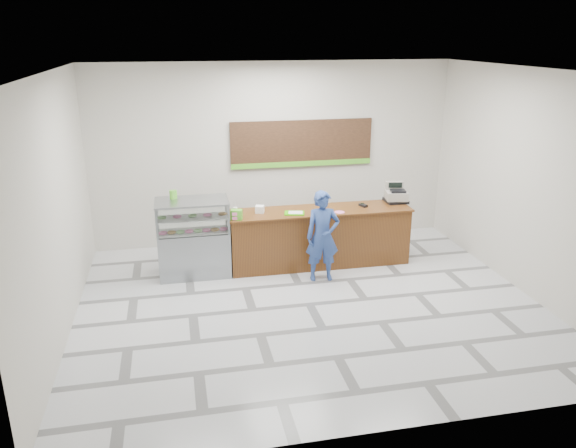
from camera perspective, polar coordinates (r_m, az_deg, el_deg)
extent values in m
plane|color=silver|center=(8.77, 2.21, -8.16)|extent=(7.00, 7.00, 0.00)
plane|color=beige|center=(10.98, -1.45, 7.10)|extent=(7.00, 0.00, 7.00)
plane|color=silver|center=(7.84, 2.54, 15.30)|extent=(7.00, 7.00, 0.00)
cube|color=#613412|center=(10.08, 3.18, -1.41)|extent=(3.20, 0.70, 1.00)
cube|color=#613412|center=(9.91, 3.23, 1.39)|extent=(3.26, 0.76, 0.03)
cube|color=gray|center=(9.81, -9.49, -2.85)|extent=(1.20, 0.70, 0.80)
cube|color=white|center=(9.59, -9.70, 0.76)|extent=(1.20, 0.70, 0.50)
cube|color=gray|center=(9.51, -9.78, 2.28)|extent=(1.22, 0.72, 0.03)
cube|color=silver|center=(9.66, -9.62, -0.53)|extent=(1.14, 0.64, 0.02)
cube|color=silver|center=(9.59, -9.70, 0.82)|extent=(1.14, 0.64, 0.02)
torus|color=pink|center=(9.56, -12.60, -0.73)|extent=(0.15, 0.15, 0.05)
torus|color=#A47233|center=(9.56, -11.74, -0.67)|extent=(0.15, 0.15, 0.05)
torus|color=#92D67B|center=(9.56, -10.89, -0.62)|extent=(0.15, 0.15, 0.05)
torus|color=pink|center=(9.56, -10.03, -0.56)|extent=(0.15, 0.15, 0.05)
torus|color=#92D67B|center=(9.56, -9.18, -0.51)|extent=(0.15, 0.15, 0.05)
torus|color=pink|center=(9.57, -8.33, -0.45)|extent=(0.15, 0.15, 0.05)
torus|color=#A47233|center=(9.57, -7.47, -0.39)|extent=(0.15, 0.15, 0.05)
torus|color=pink|center=(9.58, -6.62, -0.34)|extent=(0.15, 0.15, 0.05)
torus|color=#92D67B|center=(9.63, -12.69, 0.91)|extent=(0.15, 0.15, 0.05)
torus|color=pink|center=(9.62, -11.21, 1.01)|extent=(0.15, 0.15, 0.05)
torus|color=#92D67B|center=(9.63, -9.72, 1.10)|extent=(0.15, 0.15, 0.05)
torus|color=pink|center=(9.64, -8.24, 1.20)|extent=(0.15, 0.15, 0.05)
torus|color=#A47233|center=(9.65, -6.76, 1.29)|extent=(0.15, 0.15, 0.05)
cube|color=black|center=(11.01, 1.43, 8.20)|extent=(2.80, 0.05, 0.90)
cube|color=#53B228|center=(11.07, 1.45, 6.13)|extent=(2.80, 0.02, 0.10)
cube|color=black|center=(10.52, 10.89, 2.36)|extent=(0.38, 0.38, 0.06)
cube|color=gray|center=(10.50, 10.92, 2.91)|extent=(0.45, 0.46, 0.15)
cube|color=black|center=(10.40, 11.11, 3.30)|extent=(0.30, 0.23, 0.04)
cube|color=gray|center=(10.56, 10.74, 3.88)|extent=(0.34, 0.15, 0.15)
cube|color=black|center=(10.51, 10.85, 3.90)|extent=(0.25, 0.06, 0.10)
cube|color=black|center=(10.16, 7.64, 1.89)|extent=(0.14, 0.18, 0.04)
cube|color=#33BE00|center=(9.67, 0.66, 1.12)|extent=(0.39, 0.32, 0.02)
cube|color=white|center=(9.67, 0.77, 1.18)|extent=(0.28, 0.22, 0.00)
cube|color=white|center=(9.71, -2.89, 1.51)|extent=(0.18, 0.18, 0.12)
cylinder|color=silver|center=(9.71, -5.39, 1.39)|extent=(0.07, 0.07, 0.11)
cube|color=#53B228|center=(9.38, -5.26, 0.96)|extent=(0.22, 0.18, 0.17)
cylinder|color=pink|center=(9.78, 5.26, 1.21)|extent=(0.18, 0.18, 0.00)
cylinder|color=#53B228|center=(9.65, -11.67, 2.94)|extent=(0.09, 0.09, 0.15)
cylinder|color=#53B228|center=(9.69, -11.46, 2.99)|extent=(0.09, 0.09, 0.14)
imported|color=navy|center=(9.36, 3.53, -1.25)|extent=(0.59, 0.41, 1.55)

